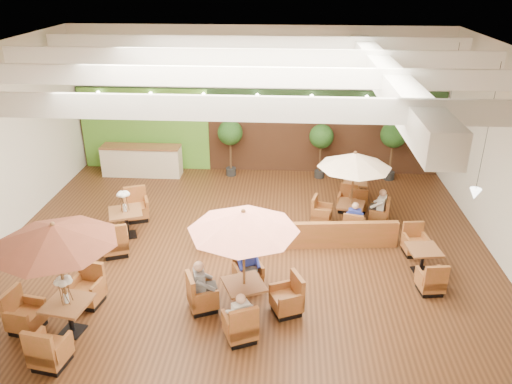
# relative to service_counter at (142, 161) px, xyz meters

# --- Properties ---
(room) EXTENTS (14.04, 14.00, 5.52)m
(room) POSITION_rel_service_counter_xyz_m (4.65, -3.88, 3.05)
(room) COLOR #381E0F
(room) RESTS_ON ground
(service_counter) EXTENTS (3.00, 0.75, 1.18)m
(service_counter) POSITION_rel_service_counter_xyz_m (0.00, 0.00, 0.00)
(service_counter) COLOR beige
(service_counter) RESTS_ON ground
(booth_divider) EXTENTS (5.73, 0.74, 0.79)m
(booth_divider) POSITION_rel_service_counter_xyz_m (5.93, -5.10, -0.19)
(booth_divider) COLOR brown
(booth_divider) RESTS_ON ground
(table_0) EXTENTS (2.67, 2.79, 2.76)m
(table_0) POSITION_rel_service_counter_xyz_m (0.85, -9.06, 1.38)
(table_0) COLOR brown
(table_0) RESTS_ON ground
(table_1) EXTENTS (2.80, 2.80, 2.68)m
(table_1) POSITION_rel_service_counter_xyz_m (4.66, -8.07, 1.24)
(table_1) COLOR brown
(table_1) RESTS_ON ground
(table_2) EXTENTS (2.47, 2.47, 2.43)m
(table_2) POSITION_rel_service_counter_xyz_m (7.58, -3.53, 1.09)
(table_2) COLOR brown
(table_2) RESTS_ON ground
(table_3) EXTENTS (1.21, 2.98, 1.61)m
(table_3) POSITION_rel_service_counter_xyz_m (0.85, -4.74, -0.08)
(table_3) COLOR brown
(table_3) RESTS_ON ground
(table_4) EXTENTS (0.90, 2.46, 0.90)m
(table_4) POSITION_rel_service_counter_xyz_m (9.19, -6.12, -0.24)
(table_4) COLOR brown
(table_4) RESTS_ON ground
(table_5) EXTENTS (0.85, 2.36, 0.87)m
(table_5) POSITION_rel_service_counter_xyz_m (7.92, -1.72, -0.25)
(table_5) COLOR brown
(table_5) RESTS_ON ground
(topiary_0) EXTENTS (0.94, 0.94, 2.19)m
(topiary_0) POSITION_rel_service_counter_xyz_m (3.41, 0.20, 1.05)
(topiary_0) COLOR black
(topiary_0) RESTS_ON ground
(topiary_1) EXTENTS (0.90, 0.90, 2.10)m
(topiary_1) POSITION_rel_service_counter_xyz_m (6.81, 0.20, 0.98)
(topiary_1) COLOR black
(topiary_1) RESTS_ON ground
(topiary_2) EXTENTS (0.97, 0.97, 2.25)m
(topiary_2) POSITION_rel_service_counter_xyz_m (9.44, 0.20, 1.09)
(topiary_2) COLOR black
(topiary_2) RESTS_ON ground
(diner_0) EXTENTS (0.42, 0.41, 0.75)m
(diner_0) POSITION_rel_service_counter_xyz_m (4.66, -9.05, 0.16)
(diner_0) COLOR silver
(diner_0) RESTS_ON ground
(diner_1) EXTENTS (0.44, 0.41, 0.79)m
(diner_1) POSITION_rel_service_counter_xyz_m (4.66, -7.09, 0.17)
(diner_1) COLOR #2533A1
(diner_1) RESTS_ON ground
(diner_2) EXTENTS (0.42, 0.47, 0.86)m
(diner_2) POSITION_rel_service_counter_xyz_m (3.68, -8.07, 0.20)
(diner_2) COLOR slate
(diner_2) RESTS_ON ground
(diner_3) EXTENTS (0.37, 0.31, 0.73)m
(diner_3) POSITION_rel_service_counter_xyz_m (7.58, -4.42, 0.15)
(diner_3) COLOR #2533A1
(diner_3) RESTS_ON ground
(diner_4) EXTENTS (0.39, 0.42, 0.76)m
(diner_4) POSITION_rel_service_counter_xyz_m (8.46, -3.53, 0.16)
(diner_4) COLOR silver
(diner_4) RESTS_ON ground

